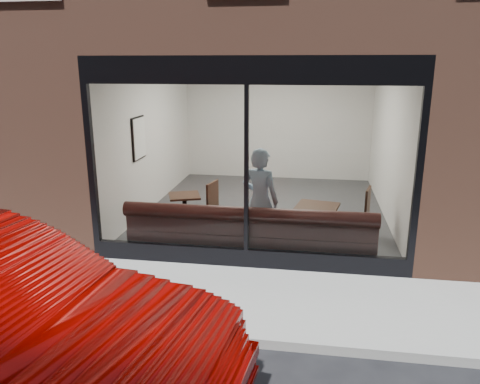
% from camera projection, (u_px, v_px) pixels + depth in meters
% --- Properties ---
extents(ground, '(120.00, 120.00, 0.00)m').
position_uv_depth(ground, '(221.00, 340.00, 5.41)').
color(ground, black).
rests_on(ground, ground).
extents(sidewalk_near, '(40.00, 2.00, 0.01)m').
position_uv_depth(sidewalk_near, '(235.00, 298.00, 6.36)').
color(sidewalk_near, gray).
rests_on(sidewalk_near, ground).
extents(kerb_near, '(40.00, 0.10, 0.12)m').
position_uv_depth(kerb_near, '(220.00, 338.00, 5.34)').
color(kerb_near, gray).
rests_on(kerb_near, ground).
extents(host_building_pier_left, '(2.50, 12.00, 3.20)m').
position_uv_depth(host_building_pier_left, '(144.00, 118.00, 13.15)').
color(host_building_pier_left, brown).
rests_on(host_building_pier_left, ground).
extents(host_building_pier_right, '(2.50, 12.00, 3.20)m').
position_uv_depth(host_building_pier_right, '(423.00, 123.00, 12.04)').
color(host_building_pier_right, brown).
rests_on(host_building_pier_right, ground).
extents(host_building_backfill, '(5.00, 6.00, 3.20)m').
position_uv_depth(host_building_backfill, '(284.00, 110.00, 15.45)').
color(host_building_backfill, brown).
rests_on(host_building_backfill, ground).
extents(cafe_floor, '(6.00, 6.00, 0.00)m').
position_uv_depth(cafe_floor, '(265.00, 209.00, 10.16)').
color(cafe_floor, '#2D2D30').
rests_on(cafe_floor, ground).
extents(cafe_ceiling, '(6.00, 6.00, 0.00)m').
position_uv_depth(cafe_ceiling, '(268.00, 58.00, 9.32)').
color(cafe_ceiling, white).
rests_on(cafe_ceiling, host_building_upper).
extents(cafe_wall_back, '(5.00, 0.00, 5.00)m').
position_uv_depth(cafe_wall_back, '(277.00, 120.00, 12.59)').
color(cafe_wall_back, silver).
rests_on(cafe_wall_back, ground).
extents(cafe_wall_left, '(0.00, 6.00, 6.00)m').
position_uv_depth(cafe_wall_left, '(152.00, 134.00, 10.11)').
color(cafe_wall_left, silver).
rests_on(cafe_wall_left, ground).
extents(cafe_wall_right, '(0.00, 6.00, 6.00)m').
position_uv_depth(cafe_wall_right, '(390.00, 140.00, 9.37)').
color(cafe_wall_right, silver).
rests_on(cafe_wall_right, ground).
extents(storefront_kick, '(5.00, 0.10, 0.30)m').
position_uv_depth(storefront_kick, '(246.00, 258.00, 7.32)').
color(storefront_kick, black).
rests_on(storefront_kick, ground).
extents(storefront_header, '(5.00, 0.10, 0.40)m').
position_uv_depth(storefront_header, '(247.00, 70.00, 6.56)').
color(storefront_header, black).
rests_on(storefront_header, host_building_upper).
extents(storefront_mullion, '(0.06, 0.10, 2.50)m').
position_uv_depth(storefront_mullion, '(246.00, 171.00, 6.94)').
color(storefront_mullion, black).
rests_on(storefront_mullion, storefront_kick).
extents(storefront_glass, '(4.80, 0.00, 4.80)m').
position_uv_depth(storefront_glass, '(246.00, 171.00, 6.92)').
color(storefront_glass, white).
rests_on(storefront_glass, storefront_kick).
extents(banquette, '(4.00, 0.55, 0.45)m').
position_uv_depth(banquette, '(250.00, 244.00, 7.68)').
color(banquette, '#361513').
rests_on(banquette, cafe_floor).
extents(person, '(0.75, 0.61, 1.78)m').
position_uv_depth(person, '(260.00, 201.00, 7.75)').
color(person, '#9FC1DB').
rests_on(person, cafe_floor).
extents(cafe_table_left, '(0.71, 0.71, 0.04)m').
position_uv_depth(cafe_table_left, '(184.00, 196.00, 8.58)').
color(cafe_table_left, '#321F13').
rests_on(cafe_table_left, cafe_floor).
extents(cafe_table_right, '(0.81, 0.81, 0.04)m').
position_uv_depth(cafe_table_right, '(317.00, 207.00, 7.91)').
color(cafe_table_right, '#321F13').
rests_on(cafe_table_right, cafe_floor).
extents(cafe_chair_left, '(0.56, 0.56, 0.04)m').
position_uv_depth(cafe_chair_left, '(204.00, 217.00, 8.98)').
color(cafe_chair_left, '#321F13').
rests_on(cafe_chair_left, cafe_floor).
extents(cafe_chair_right, '(0.55, 0.55, 0.04)m').
position_uv_depth(cafe_chair_right, '(355.00, 225.00, 8.55)').
color(cafe_chair_right, '#321F13').
rests_on(cafe_chair_right, cafe_floor).
extents(wall_poster, '(0.02, 0.59, 0.79)m').
position_uv_depth(wall_poster, '(139.00, 138.00, 9.28)').
color(wall_poster, white).
rests_on(wall_poster, cafe_wall_left).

